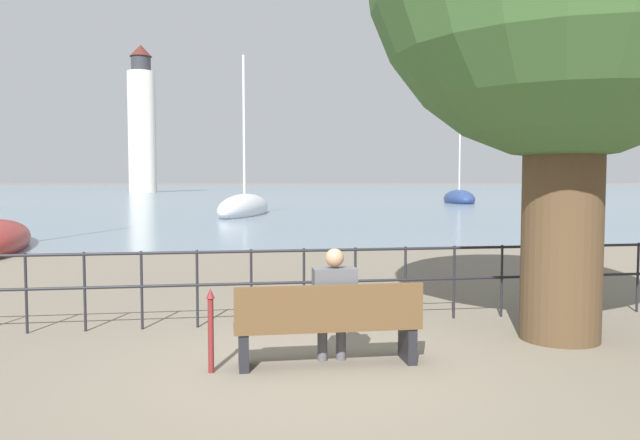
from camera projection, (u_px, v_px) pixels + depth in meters
ground_plane at (327, 364)px, 6.73m from camera, size 1000.00×1000.00×0.00m
harbor_water at (227, 188)px, 165.70m from camera, size 600.00×300.00×0.01m
park_bench at (328, 326)px, 6.63m from camera, size 1.99×0.45×0.90m
seated_person_left at (334, 301)px, 6.71m from camera, size 0.46×0.35×1.26m
promenade_railing at (304, 274)px, 8.60m from camera, size 11.64×0.04×1.05m
closed_umbrella at (211, 326)px, 6.41m from camera, size 0.09×0.09×0.88m
sailboat_0 at (245, 209)px, 35.98m from camera, size 4.37×8.96×9.66m
sailboat_1 at (459, 199)px, 55.43m from camera, size 3.40×6.63×7.78m
harbor_lighthouse at (142, 124)px, 106.46m from camera, size 4.69×4.69×25.03m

